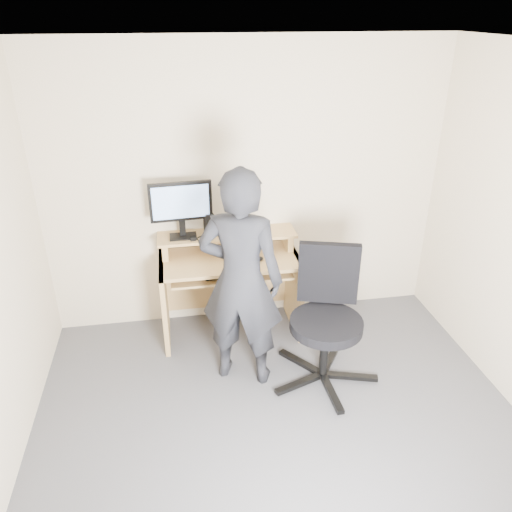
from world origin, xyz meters
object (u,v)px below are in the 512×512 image
object	(u,v)px
person	(241,281)
desk	(229,274)
monitor	(181,205)
office_chair	(327,312)

from	to	relation	value
person	desk	bearing A→B (deg)	-68.08
monitor	office_chair	distance (m)	1.48
monitor	person	size ratio (longest dim) A/B	0.30
monitor	person	bearing A→B (deg)	-66.67
desk	monitor	xyz separation A→B (m)	(-0.38, 0.05, 0.66)
desk	office_chair	xyz separation A→B (m)	(0.66, -0.79, 0.03)
office_chair	person	xyz separation A→B (m)	(-0.65, 0.09, 0.29)
desk	office_chair	world-z (taller)	office_chair
desk	office_chair	size ratio (longest dim) A/B	1.14
monitor	office_chair	bearing A→B (deg)	-43.28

